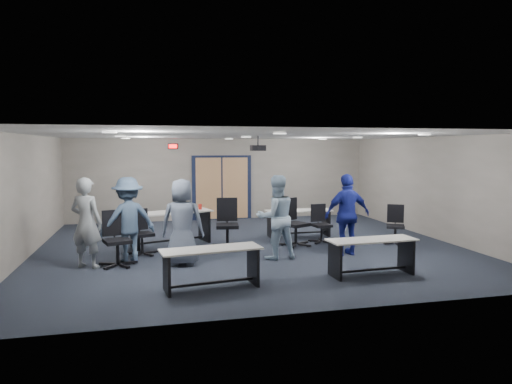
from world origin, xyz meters
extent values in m
plane|color=black|center=(0.00, 0.00, 0.00)|extent=(10.00, 10.00, 0.00)
cube|color=slate|center=(0.00, 4.50, 1.35)|extent=(10.00, 0.04, 2.70)
cube|color=slate|center=(0.00, -4.50, 1.35)|extent=(10.00, 0.04, 2.70)
cube|color=slate|center=(-5.00, 0.00, 1.35)|extent=(0.04, 9.00, 2.70)
cube|color=slate|center=(5.00, 0.00, 1.35)|extent=(0.04, 9.00, 2.70)
cube|color=silver|center=(0.00, 0.00, 2.70)|extent=(10.00, 9.00, 0.04)
cube|color=black|center=(0.00, 4.47, 1.05)|extent=(2.00, 0.06, 2.20)
cube|color=tan|center=(-0.45, 4.45, 1.05)|extent=(0.85, 0.04, 2.05)
cube|color=tan|center=(0.45, 4.45, 1.05)|extent=(0.85, 0.04, 2.05)
cube|color=black|center=(-1.60, 4.45, 2.45)|extent=(0.32, 0.05, 0.18)
cube|color=#FF0C0C|center=(-1.60, 4.42, 2.45)|extent=(0.26, 0.02, 0.12)
cylinder|color=black|center=(0.30, 0.50, 2.58)|extent=(0.04, 0.04, 0.24)
cube|color=black|center=(0.30, 0.50, 2.40)|extent=(0.35, 0.30, 0.14)
cylinder|color=black|center=(0.30, 0.35, 2.40)|extent=(0.08, 0.03, 0.08)
cube|color=beige|center=(-1.36, -3.01, 0.68)|extent=(1.78, 0.80, 0.03)
cube|color=black|center=(-2.12, -3.12, 0.33)|extent=(0.12, 0.53, 0.67)
cube|color=black|center=(-0.60, -2.91, 0.33)|extent=(0.12, 0.53, 0.67)
cube|color=black|center=(-1.36, -3.01, 0.10)|extent=(1.52, 0.25, 0.04)
cube|color=beige|center=(1.71, -2.87, 0.67)|extent=(1.72, 0.64, 0.03)
cube|color=black|center=(0.96, -2.91, 0.33)|extent=(0.07, 0.52, 0.66)
cube|color=black|center=(2.47, -2.84, 0.33)|extent=(0.07, 0.52, 0.66)
cube|color=black|center=(1.71, -2.87, 0.09)|extent=(1.51, 0.11, 0.04)
cube|color=beige|center=(-1.87, 0.73, 0.81)|extent=(2.16, 1.29, 0.03)
cube|color=black|center=(-2.73, 0.45, 0.40)|extent=(0.25, 0.61, 0.80)
cube|color=black|center=(-1.00, 1.02, 0.40)|extent=(0.25, 0.61, 0.80)
cube|color=black|center=(-1.87, 0.73, 0.11)|extent=(1.74, 0.63, 0.05)
cylinder|color=red|center=(-1.11, 0.98, 0.90)|extent=(0.09, 0.09, 0.14)
cube|color=beige|center=(1.56, 1.02, 0.71)|extent=(1.78, 0.60, 0.03)
cube|color=black|center=(0.77, 1.02, 0.35)|extent=(0.05, 0.55, 0.69)
cube|color=black|center=(2.36, 1.02, 0.35)|extent=(0.05, 0.55, 0.69)
cube|color=black|center=(1.56, 1.02, 0.10)|extent=(1.59, 0.05, 0.04)
imported|color=gray|center=(-3.61, -1.11, 0.92)|extent=(0.79, 0.69, 1.83)
imported|color=#505B6E|center=(-1.73, -1.32, 0.89)|extent=(0.98, 0.75, 1.78)
imported|color=#9FBBD3|center=(0.29, -1.23, 0.91)|extent=(0.96, 0.78, 1.82)
imported|color=navy|center=(1.94, -1.26, 0.92)|extent=(1.10, 0.52, 1.83)
imported|color=#3E5470|center=(-2.82, -0.74, 0.90)|extent=(1.32, 1.02, 1.80)
camera|label=1|loc=(-2.36, -10.64, 2.42)|focal=32.00mm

